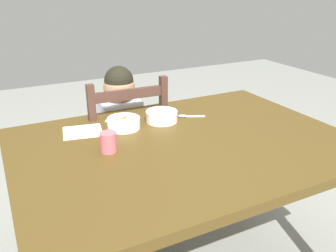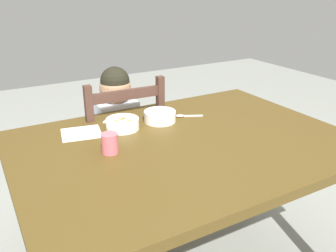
# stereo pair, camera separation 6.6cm
# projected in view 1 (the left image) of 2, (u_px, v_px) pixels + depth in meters

# --- Properties ---
(dining_table) EXTENTS (1.41, 1.01, 0.75)m
(dining_table) POSITION_uv_depth(u_px,v_px,m) (184.00, 161.00, 1.56)
(dining_table) COLOR #503B17
(dining_table) RESTS_ON ground
(dining_chair) EXTENTS (0.44, 0.44, 0.93)m
(dining_chair) POSITION_uv_depth(u_px,v_px,m) (124.00, 155.00, 2.05)
(dining_chair) COLOR #482E25
(dining_chair) RESTS_ON ground
(child_figure) EXTENTS (0.32, 0.31, 0.97)m
(child_figure) POSITION_uv_depth(u_px,v_px,m) (123.00, 126.00, 1.98)
(child_figure) COLOR silver
(child_figure) RESTS_ON ground
(bowl_of_peas) EXTENTS (0.15, 0.15, 0.05)m
(bowl_of_peas) POSITION_uv_depth(u_px,v_px,m) (162.00, 116.00, 1.73)
(bowl_of_peas) COLOR white
(bowl_of_peas) RESTS_ON dining_table
(bowl_of_carrots) EXTENTS (0.15, 0.15, 0.05)m
(bowl_of_carrots) POSITION_uv_depth(u_px,v_px,m) (124.00, 123.00, 1.64)
(bowl_of_carrots) COLOR white
(bowl_of_carrots) RESTS_ON dining_table
(spoon) EXTENTS (0.13, 0.08, 0.01)m
(spoon) POSITION_uv_depth(u_px,v_px,m) (186.00, 116.00, 1.79)
(spoon) COLOR silver
(spoon) RESTS_ON dining_table
(drinking_cup) EXTENTS (0.07, 0.07, 0.08)m
(drinking_cup) POSITION_uv_depth(u_px,v_px,m) (108.00, 142.00, 1.41)
(drinking_cup) COLOR #D56471
(drinking_cup) RESTS_ON dining_table
(paper_napkin) EXTENTS (0.20, 0.18, 0.00)m
(paper_napkin) POSITION_uv_depth(u_px,v_px,m) (83.00, 132.00, 1.61)
(paper_napkin) COLOR white
(paper_napkin) RESTS_ON dining_table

